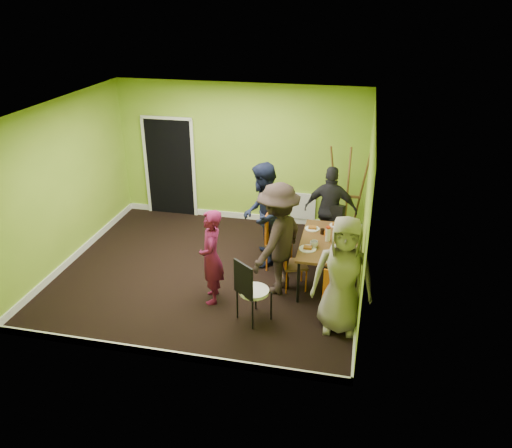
{
  "coord_description": "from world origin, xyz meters",
  "views": [
    {
      "loc": [
        2.33,
        -7.03,
        4.39
      ],
      "look_at": [
        0.81,
        0.0,
        0.98
      ],
      "focal_mm": 35.0,
      "sensor_mm": 36.0,
      "label": 1
    }
  ],
  "objects": [
    {
      "name": "glass_front",
      "position": [
        2.16,
        -0.31,
        0.8
      ],
      "size": [
        0.07,
        0.07,
        0.1
      ],
      "primitive_type": "cylinder",
      "color": "black",
      "rests_on": "dining_table"
    },
    {
      "name": "cup_b",
      "position": [
        2.21,
        0.09,
        0.8
      ],
      "size": [
        0.11,
        0.11,
        0.1
      ],
      "primitive_type": "imported",
      "color": "white",
      "rests_on": "dining_table"
    },
    {
      "name": "person_front_end",
      "position": [
        2.26,
        -1.1,
        0.86
      ],
      "size": [
        0.85,
        0.56,
        1.72
      ],
      "primitive_type": "imported",
      "rotation": [
        0.0,
        0.0,
        0.02
      ],
      "color": "gray",
      "rests_on": "ground"
    },
    {
      "name": "person_left_near",
      "position": [
        1.22,
        -0.3,
        0.9
      ],
      "size": [
        1.04,
        1.33,
        1.81
      ],
      "primitive_type": "imported",
      "rotation": [
        0.0,
        0.0,
        -1.93
      ],
      "color": "black",
      "rests_on": "ground"
    },
    {
      "name": "dining_table",
      "position": [
        1.98,
        0.1,
        0.7
      ],
      "size": [
        0.9,
        1.5,
        0.75
      ],
      "color": "black",
      "rests_on": "ground"
    },
    {
      "name": "room_walls",
      "position": [
        -0.02,
        0.04,
        0.99
      ],
      "size": [
        5.04,
        4.54,
        2.82
      ],
      "color": "#84B02D",
      "rests_on": "ground"
    },
    {
      "name": "plate_near_left",
      "position": [
        1.67,
        0.48,
        0.76
      ],
      "size": [
        0.24,
        0.24,
        0.01
      ],
      "primitive_type": "cylinder",
      "color": "white",
      "rests_on": "dining_table"
    },
    {
      "name": "chair_left_far",
      "position": [
        1.04,
        0.41,
        0.58
      ],
      "size": [
        0.44,
        0.44,
        1.02
      ],
      "rotation": [
        0.0,
        0.0,
        -1.61
      ],
      "color": "orange",
      "rests_on": "ground"
    },
    {
      "name": "plate_wall_front",
      "position": [
        2.28,
        -0.18,
        0.76
      ],
      "size": [
        0.25,
        0.25,
        0.01
      ],
      "primitive_type": "cylinder",
      "color": "white",
      "rests_on": "dining_table"
    },
    {
      "name": "orange_bottle",
      "position": [
        1.89,
        0.28,
        0.79
      ],
      "size": [
        0.03,
        0.03,
        0.08
      ],
      "primitive_type": "cylinder",
      "color": "orange",
      "rests_on": "dining_table"
    },
    {
      "name": "thermos",
      "position": [
        1.95,
        0.1,
        0.86
      ],
      "size": [
        0.08,
        0.08,
        0.22
      ],
      "primitive_type": "cylinder",
      "color": "white",
      "rests_on": "dining_table"
    },
    {
      "name": "glass_mid",
      "position": [
        1.85,
        0.33,
        0.8
      ],
      "size": [
        0.07,
        0.07,
        0.09
      ],
      "primitive_type": "cylinder",
      "color": "black",
      "rests_on": "dining_table"
    },
    {
      "name": "chair_back_end",
      "position": [
        1.94,
        1.08,
        0.67
      ],
      "size": [
        0.51,
        0.56,
        0.96
      ],
      "rotation": [
        0.0,
        0.0,
        2.81
      ],
      "color": "orange",
      "rests_on": "ground"
    },
    {
      "name": "ground",
      "position": [
        0.0,
        0.0,
        0.0
      ],
      "size": [
        5.0,
        5.0,
        0.0
      ],
      "primitive_type": "plane",
      "color": "black",
      "rests_on": "ground"
    },
    {
      "name": "plate_far_front",
      "position": [
        2.02,
        -0.48,
        0.76
      ],
      "size": [
        0.25,
        0.25,
        0.01
      ],
      "primitive_type": "cylinder",
      "color": "white",
      "rests_on": "dining_table"
    },
    {
      "name": "cup_a",
      "position": [
        1.76,
        -0.15,
        0.8
      ],
      "size": [
        0.13,
        0.13,
        0.1
      ],
      "primitive_type": "imported",
      "color": "white",
      "rests_on": "dining_table"
    },
    {
      "name": "chair_front_end",
      "position": [
        2.17,
        -0.91,
        0.48
      ],
      "size": [
        0.41,
        0.42,
        0.86
      ],
      "rotation": [
        0.0,
        0.0,
        -0.19
      ],
      "color": "orange",
      "rests_on": "ground"
    },
    {
      "name": "person_left_far",
      "position": [
        0.81,
        0.52,
        0.91
      ],
      "size": [
        0.78,
        0.95,
        1.82
      ],
      "primitive_type": "imported",
      "rotation": [
        0.0,
        0.0,
        -1.47
      ],
      "color": "black",
      "rests_on": "ground"
    },
    {
      "name": "person_back_end",
      "position": [
        1.91,
        1.23,
        0.8
      ],
      "size": [
        0.96,
        0.43,
        1.61
      ],
      "primitive_type": "imported",
      "rotation": [
        0.0,
        0.0,
        3.1
      ],
      "color": "black",
      "rests_on": "ground"
    },
    {
      "name": "chair_bentwood",
      "position": [
        0.99,
        -1.21,
        0.55
      ],
      "size": [
        0.54,
        0.54,
        1.0
      ],
      "rotation": [
        0.0,
        0.0,
        -0.66
      ],
      "color": "black",
      "rests_on": "ground"
    },
    {
      "name": "blue_bottle",
      "position": [
        2.24,
        -0.3,
        0.85
      ],
      "size": [
        0.08,
        0.08,
        0.21
      ],
      "primitive_type": "cylinder",
      "color": "blue",
      "rests_on": "dining_table"
    },
    {
      "name": "glass_back",
      "position": [
        2.08,
        0.59,
        0.8
      ],
      "size": [
        0.07,
        0.07,
        0.1
      ],
      "primitive_type": "cylinder",
      "color": "black",
      "rests_on": "dining_table"
    },
    {
      "name": "easel",
      "position": [
        2.17,
        1.73,
        0.92
      ],
      "size": [
        0.75,
        0.7,
        1.87
      ],
      "color": "brown",
      "rests_on": "ground"
    },
    {
      "name": "plate_near_right",
      "position": [
        1.68,
        -0.24,
        0.76
      ],
      "size": [
        0.27,
        0.27,
        0.01
      ],
      "primitive_type": "cylinder",
      "color": "white",
      "rests_on": "dining_table"
    },
    {
      "name": "chair_left_near",
      "position": [
        1.4,
        -0.21,
        0.51
      ],
      "size": [
        0.48,
        0.48,
        0.9
      ],
      "rotation": [
        0.0,
        0.0,
        -1.22
      ],
      "color": "orange",
      "rests_on": "ground"
    },
    {
      "name": "plate_far_back",
      "position": [
        2.04,
        0.7,
        0.76
      ],
      "size": [
        0.22,
        0.22,
        0.01
      ],
      "primitive_type": "cylinder",
      "color": "white",
      "rests_on": "dining_table"
    },
    {
      "name": "plate_wall_back",
      "position": [
        2.21,
        0.24,
        0.76
      ],
      "size": [
        0.23,
        0.23,
        0.01
      ],
      "primitive_type": "cylinder",
      "color": "white",
      "rests_on": "dining_table"
    },
    {
      "name": "person_standing",
      "position": [
        0.3,
        -0.8,
        0.75
      ],
      "size": [
        0.49,
        0.62,
        1.5
      ],
      "primitive_type": "imported",
      "rotation": [
        0.0,
        0.0,
        -1.31
      ],
      "color": "#5E1035",
      "rests_on": "ground"
    }
  ]
}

